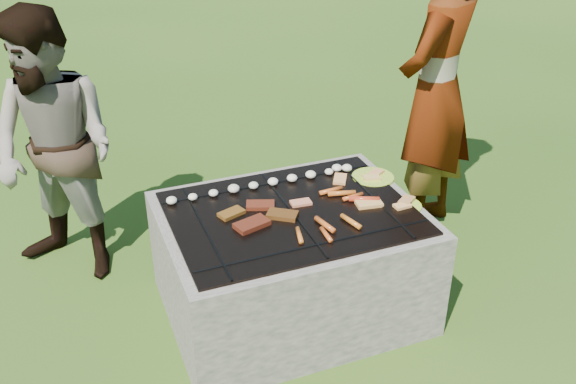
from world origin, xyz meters
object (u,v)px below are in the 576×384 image
object	(u,v)px
plate_far	(373,177)
plate_near	(404,205)
cook	(436,92)
fire_pit	(291,265)
bystander	(56,151)

from	to	relation	value
plate_far	plate_near	bearing A→B (deg)	-89.70
plate_near	cook	bearing A→B (deg)	48.23
fire_pit	bystander	bearing A→B (deg)	142.40
plate_near	bystander	world-z (taller)	bystander
cook	fire_pit	bearing A→B (deg)	-10.85
plate_far	fire_pit	bearing A→B (deg)	-161.78
fire_pit	plate_near	xyz separation A→B (m)	(0.56, -0.15, 0.33)
fire_pit	bystander	xyz separation A→B (m)	(-1.05, 0.81, 0.49)
bystander	cook	bearing A→B (deg)	36.35
plate_far	cook	bearing A→B (deg)	27.80
fire_pit	plate_far	distance (m)	0.68
fire_pit	cook	distance (m)	1.38
plate_far	plate_near	xyz separation A→B (m)	(0.00, -0.33, 0.00)
plate_far	cook	distance (m)	0.71
cook	plate_far	bearing A→B (deg)	-6.23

